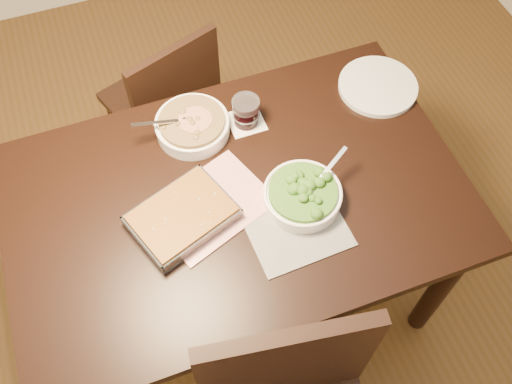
{
  "coord_description": "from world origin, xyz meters",
  "views": [
    {
      "loc": [
        -0.26,
        -0.87,
        2.23
      ],
      "look_at": [
        0.05,
        -0.04,
        0.8
      ],
      "focal_mm": 40.0,
      "sensor_mm": 36.0,
      "label": 1
    }
  ],
  "objects": [
    {
      "name": "table",
      "position": [
        0.0,
        0.0,
        0.65
      ],
      "size": [
        1.4,
        0.9,
        0.75
      ],
      "color": "black",
      "rests_on": "ground"
    },
    {
      "name": "ground",
      "position": [
        0.0,
        0.0,
        0.0
      ],
      "size": [
        4.0,
        4.0,
        0.0
      ],
      "primitive_type": "plane",
      "color": "#4D3316",
      "rests_on": "ground"
    },
    {
      "name": "chair_far",
      "position": [
        -0.07,
        0.7,
        0.46
      ],
      "size": [
        0.49,
        0.49,
        0.81
      ],
      "rotation": [
        0.0,
        0.0,
        3.49
      ],
      "color": "black",
      "rests_on": "ground"
    },
    {
      "name": "dinner_plate",
      "position": [
        0.6,
        0.24,
        0.76
      ],
      "size": [
        0.27,
        0.27,
        0.02
      ],
      "primitive_type": "cylinder",
      "color": "silver",
      "rests_on": "table"
    },
    {
      "name": "baking_dish",
      "position": [
        -0.18,
        -0.03,
        0.78
      ],
      "size": [
        0.34,
        0.3,
        0.05
      ],
      "rotation": [
        0.0,
        0.0,
        0.35
      ],
      "color": "silver",
      "rests_on": "table"
    },
    {
      "name": "magazine_a",
      "position": [
        -0.08,
        -0.01,
        0.75
      ],
      "size": [
        0.41,
        0.35,
        0.01
      ],
      "primitive_type": "cube",
      "rotation": [
        0.0,
        0.0,
        0.36
      ],
      "color": "#B9353E",
      "rests_on": "table"
    },
    {
      "name": "broccoli_bowl",
      "position": [
        0.18,
        -0.09,
        0.78
      ],
      "size": [
        0.25,
        0.24,
        0.09
      ],
      "color": "white",
      "rests_on": "table"
    },
    {
      "name": "wine_tumbler",
      "position": [
        0.12,
        0.26,
        0.81
      ],
      "size": [
        0.09,
        0.09,
        0.1
      ],
      "color": "black",
      "rests_on": "coaster"
    },
    {
      "name": "stew_bowl",
      "position": [
        -0.05,
        0.28,
        0.78
      ],
      "size": [
        0.27,
        0.24,
        0.09
      ],
      "color": "white",
      "rests_on": "table"
    },
    {
      "name": "magazine_b",
      "position": [
        0.13,
        -0.19,
        0.75
      ],
      "size": [
        0.29,
        0.21,
        0.01
      ],
      "primitive_type": "cube",
      "rotation": [
        0.0,
        0.0,
        0.04
      ],
      "color": "#222329",
      "rests_on": "table"
    },
    {
      "name": "coaster",
      "position": [
        0.12,
        0.26,
        0.75
      ],
      "size": [
        0.11,
        0.11,
        0.0
      ],
      "primitive_type": "cube",
      "color": "white",
      "rests_on": "table"
    }
  ]
}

